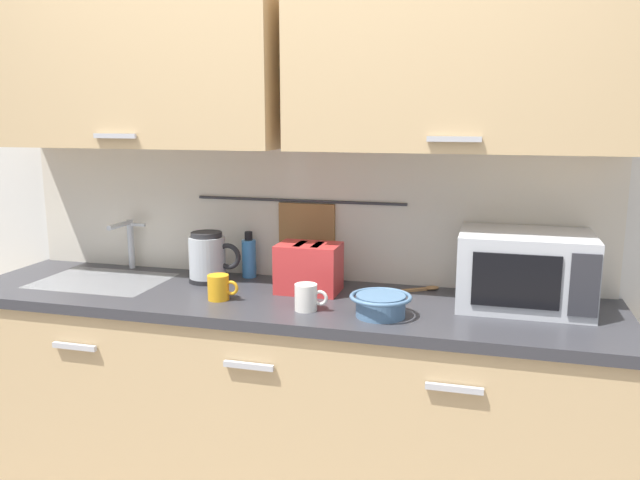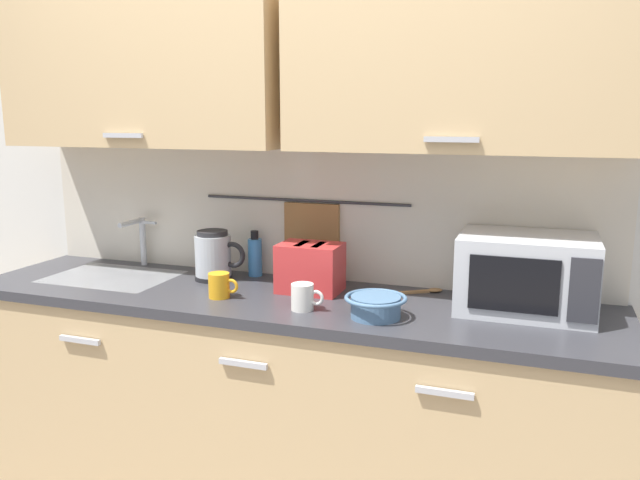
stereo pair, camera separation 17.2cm
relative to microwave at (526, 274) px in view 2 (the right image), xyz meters
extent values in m
cube|color=tan|center=(-0.90, -0.11, -0.61)|extent=(2.50, 0.60, 0.86)
cube|color=#B7B7BC|center=(-1.58, -0.42, -0.30)|extent=(0.18, 0.02, 0.02)
cube|color=#B7B7BC|center=(-0.90, -0.42, -0.30)|extent=(0.18, 0.02, 0.02)
cube|color=#B7B7BC|center=(-0.21, -0.42, -0.30)|extent=(0.18, 0.02, 0.02)
cube|color=#333338|center=(-0.90, -0.11, -0.16)|extent=(2.53, 0.63, 0.04)
cube|color=#9EA0A5|center=(-1.68, -0.09, -0.18)|extent=(0.52, 0.38, 0.09)
cube|color=silver|center=(-0.90, 0.22, 0.21)|extent=(3.70, 0.06, 2.50)
cube|color=beige|center=(-0.90, 0.19, 0.14)|extent=(2.50, 0.01, 0.55)
cube|color=tan|center=(-1.54, 0.03, 0.77)|extent=(1.22, 0.33, 0.70)
cube|color=#B7B7BC|center=(-1.54, -0.15, 0.47)|extent=(0.18, 0.01, 0.02)
cube|color=tan|center=(-0.26, 0.03, 0.77)|extent=(1.22, 0.33, 0.70)
cube|color=#B7B7BC|center=(-0.26, -0.15, 0.47)|extent=(0.18, 0.01, 0.02)
cylinder|color=#333338|center=(-0.90, 0.17, 0.19)|extent=(0.90, 0.01, 0.01)
cube|color=olive|center=(-0.86, 0.17, 0.01)|extent=(0.24, 0.02, 0.34)
cylinder|color=#B2B5BA|center=(-1.68, 0.14, -0.03)|extent=(0.03, 0.03, 0.22)
cylinder|color=#B2B5BA|center=(-1.68, 0.06, 0.07)|extent=(0.02, 0.16, 0.02)
cube|color=#B2B5BA|center=(-1.64, 0.14, 0.06)|extent=(0.07, 0.02, 0.01)
cube|color=silver|center=(0.00, 0.00, 0.00)|extent=(0.46, 0.34, 0.27)
cube|color=black|center=(-0.04, -0.17, 0.00)|extent=(0.29, 0.01, 0.18)
cube|color=#2D2D33|center=(0.18, -0.17, 0.00)|extent=(0.09, 0.01, 0.21)
cylinder|color=black|center=(-1.25, 0.02, -0.13)|extent=(0.16, 0.16, 0.02)
cylinder|color=#B2B7BC|center=(-1.25, 0.02, -0.03)|extent=(0.15, 0.15, 0.17)
cylinder|color=#262628|center=(-1.25, 0.02, 0.06)|extent=(0.13, 0.13, 0.02)
torus|color=black|center=(-1.15, 0.02, -0.02)|extent=(0.11, 0.02, 0.11)
cylinder|color=#3F8CD8|center=(-1.11, 0.13, -0.06)|extent=(0.06, 0.06, 0.16)
cylinder|color=black|center=(-1.11, 0.13, 0.04)|extent=(0.03, 0.03, 0.04)
cylinder|color=orange|center=(-1.09, -0.22, -0.09)|extent=(0.08, 0.08, 0.09)
torus|color=orange|center=(-1.04, -0.22, -0.09)|extent=(0.06, 0.01, 0.06)
cylinder|color=#4C7093|center=(-0.48, -0.25, -0.10)|extent=(0.17, 0.17, 0.07)
torus|color=#4C7093|center=(-0.48, -0.25, -0.07)|extent=(0.21, 0.21, 0.01)
cube|color=red|center=(-0.80, -0.02, -0.04)|extent=(0.24, 0.17, 0.19)
cube|color=black|center=(-0.83, -0.02, 0.05)|extent=(0.03, 0.12, 0.01)
cube|color=black|center=(-0.76, -0.02, 0.05)|extent=(0.03, 0.12, 0.01)
cube|color=black|center=(-0.93, -0.02, -0.01)|extent=(0.02, 0.02, 0.02)
cylinder|color=silver|center=(-0.74, -0.25, -0.09)|extent=(0.08, 0.08, 0.09)
torus|color=silver|center=(-0.69, -0.25, -0.09)|extent=(0.06, 0.01, 0.06)
cube|color=#9E7042|center=(-0.45, 0.06, -0.13)|extent=(0.19, 0.13, 0.01)
ellipsoid|color=#9E7042|center=(-0.34, 0.13, -0.13)|extent=(0.07, 0.07, 0.01)
camera|label=1|loc=(-0.13, -2.30, 0.54)|focal=35.26mm
camera|label=2|loc=(0.03, -2.25, 0.54)|focal=35.26mm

